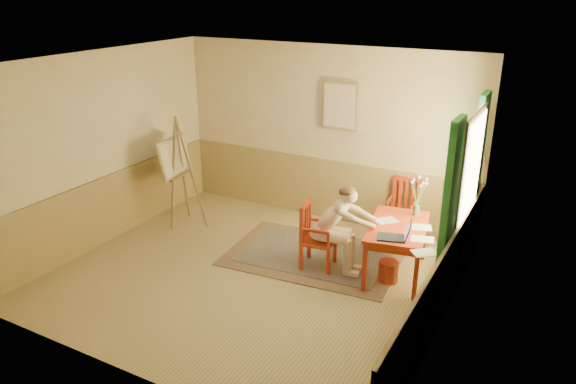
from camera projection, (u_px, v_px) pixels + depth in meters
The scene contains 14 objects.
room at pixel (249, 176), 6.80m from camera, with size 5.04×4.54×2.84m.
wainscot at pixel (281, 219), 7.78m from camera, with size 5.00×4.50×1.00m.
window at pixel (466, 186), 6.65m from camera, with size 0.12×2.01×2.20m.
wall_portrait at pixel (340, 106), 8.32m from camera, with size 0.60×0.05×0.76m.
rug at pixel (313, 256), 7.80m from camera, with size 2.53×1.80×0.02m.
table at pixel (398, 232), 7.10m from camera, with size 0.92×1.31×0.72m.
chair_left at pixel (315, 236), 7.37m from camera, with size 0.48×0.47×0.92m.
chair_back at pixel (403, 210), 8.17m from camera, with size 0.43×0.45×0.94m.
figure at pixel (336, 225), 7.19m from camera, with size 0.94×0.47×1.23m.
laptop at pixel (397, 235), 6.68m from camera, with size 0.45×0.34×0.24m.
papers at pixel (413, 234), 6.81m from camera, with size 1.04×1.01×0.00m.
vase at pixel (418, 198), 7.29m from camera, with size 0.21×0.27×0.54m.
wastebasket at pixel (388, 271), 7.12m from camera, with size 0.26×0.26×0.28m, color #A03B1F.
easel at pixel (176, 161), 8.51m from camera, with size 0.64×0.80×1.78m.
Camera 1 is at (3.48, -5.42, 3.67)m, focal length 34.07 mm.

